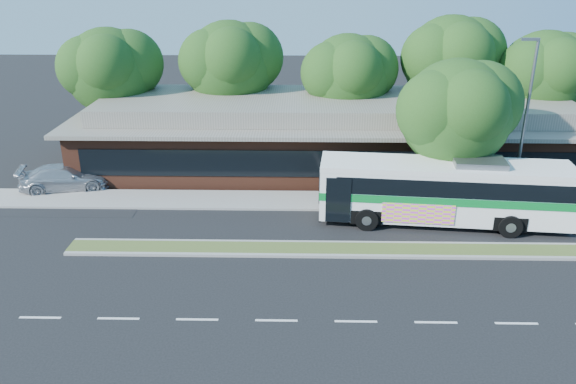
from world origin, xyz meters
name	(u,v)px	position (x,y,z in m)	size (l,w,h in m)	color
ground	(346,257)	(0.00, 0.00, 0.00)	(120.00, 120.00, 0.00)	black
median_strip	(345,249)	(0.00, 0.60, 0.07)	(26.00, 1.10, 0.15)	#475B26
sidewalk	(337,201)	(0.00, 6.40, 0.06)	(44.00, 2.60, 0.12)	gray
parking_lot	(48,177)	(-18.00, 10.00, 0.01)	(14.00, 12.00, 0.01)	black
plaza_building	(332,133)	(0.00, 12.99, 2.13)	(33.20, 11.20, 4.45)	#592B1C
lamp_post	(525,120)	(9.56, 6.00, 4.90)	(0.93, 0.18, 9.07)	slate
tree_bg_a	(116,69)	(-14.58, 15.14, 5.87)	(6.47, 5.80, 8.63)	black
tree_bg_b	(236,63)	(-6.57, 16.14, 6.14)	(6.69, 6.00, 9.00)	black
tree_bg_c	(353,74)	(1.40, 15.13, 5.59)	(6.24, 5.60, 8.26)	black
tree_bg_d	(456,59)	(8.45, 16.15, 6.42)	(6.91, 6.20, 9.37)	black
tree_bg_e	(549,72)	(14.42, 15.14, 5.74)	(6.47, 5.80, 8.50)	black
transit_bus	(445,187)	(5.24, 3.79, 1.96)	(12.73, 3.88, 3.52)	white
sedan	(65,177)	(-16.00, 7.97, 0.75)	(2.09, 5.14, 1.49)	#AAABB1
sidewalk_tree	(463,111)	(6.42, 6.34, 5.29)	(6.43, 5.77, 8.03)	black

